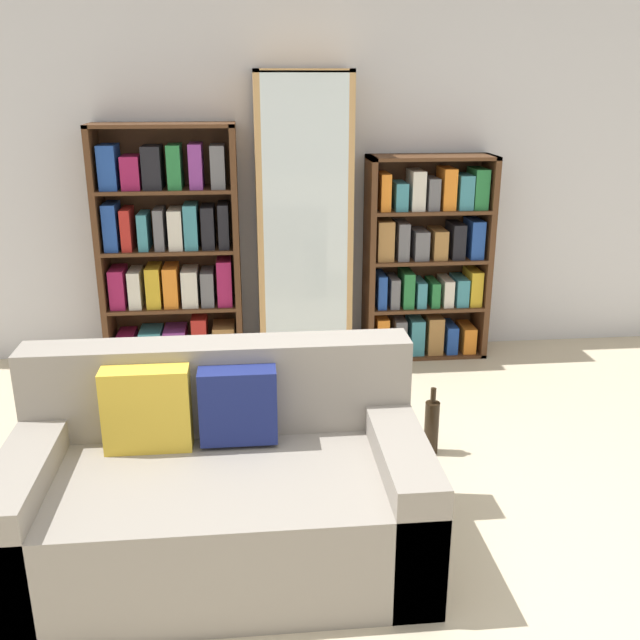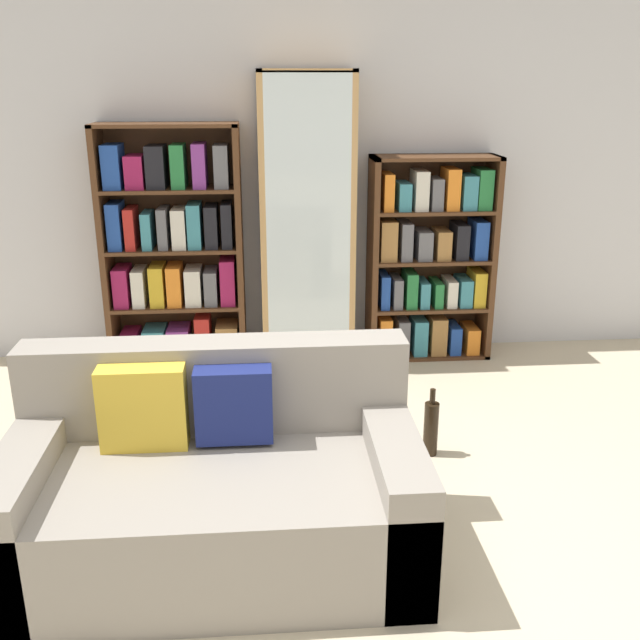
{
  "view_description": "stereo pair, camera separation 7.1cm",
  "coord_description": "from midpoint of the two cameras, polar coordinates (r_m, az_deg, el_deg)",
  "views": [
    {
      "loc": [
        -0.34,
        -2.22,
        1.93
      ],
      "look_at": [
        0.02,
        1.44,
        0.67
      ],
      "focal_mm": 40.0,
      "sensor_mm": 36.0,
      "label": 1
    },
    {
      "loc": [
        -0.27,
        -2.23,
        1.93
      ],
      "look_at": [
        0.02,
        1.44,
        0.67
      ],
      "focal_mm": 40.0,
      "sensor_mm": 36.0,
      "label": 2
    }
  ],
  "objects": [
    {
      "name": "wall_back",
      "position": [
        5.06,
        -2.23,
        12.25
      ],
      "size": [
        6.45,
        0.06,
        2.7
      ],
      "color": "silver",
      "rests_on": "ground"
    },
    {
      "name": "bookshelf_right",
      "position": [
        5.11,
        8.17,
        4.71
      ],
      "size": [
        0.87,
        0.32,
        1.43
      ],
      "color": "#4C2D19",
      "rests_on": "ground"
    },
    {
      "name": "couch",
      "position": [
        3.07,
        -8.71,
        -13.4
      ],
      "size": [
        1.67,
        0.9,
        0.85
      ],
      "color": "gray",
      "rests_on": "ground"
    },
    {
      "name": "display_cabinet",
      "position": [
        4.9,
        -1.74,
        7.8
      ],
      "size": [
        0.64,
        0.36,
        1.98
      ],
      "color": "tan",
      "rests_on": "ground"
    },
    {
      "name": "bookshelf_left",
      "position": [
        4.98,
        -12.25,
        5.14
      ],
      "size": [
        0.94,
        0.32,
        1.65
      ],
      "color": "#4C2D19",
      "rests_on": "ground"
    },
    {
      "name": "wine_bottle",
      "position": [
        3.9,
        8.39,
        -8.44
      ],
      "size": [
        0.08,
        0.08,
        0.38
      ],
      "color": "black",
      "rests_on": "ground"
    },
    {
      "name": "ground_plane",
      "position": [
        2.96,
        1.77,
        -21.83
      ],
      "size": [
        16.0,
        16.0,
        0.0
      ],
      "primitive_type": "plane",
      "color": "beige"
    }
  ]
}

